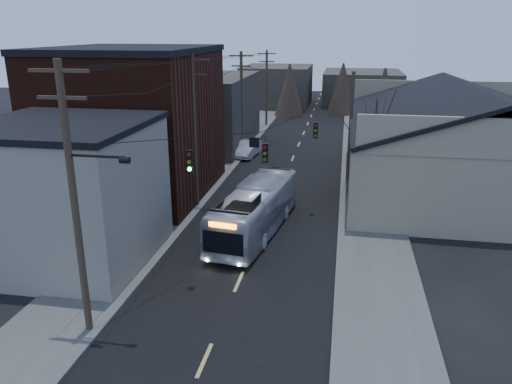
{
  "coord_description": "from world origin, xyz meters",
  "views": [
    {
      "loc": [
        4.51,
        -12.68,
        11.44
      ],
      "look_at": [
        0.0,
        12.62,
        3.0
      ],
      "focal_mm": 35.0,
      "sensor_mm": 36.0,
      "label": 1
    }
  ],
  "objects": [
    {
      "name": "warehouse",
      "position": [
        13.0,
        25.0,
        2.7
      ],
      "size": [
        16.16,
        20.6,
        7.73
      ],
      "color": "gray",
      "rests_on": "ground"
    },
    {
      "name": "building_far_left",
      "position": [
        -6.0,
        65.0,
        3.0
      ],
      "size": [
        10.0,
        12.0,
        6.0
      ],
      "primitive_type": "cube",
      "color": "#312B27",
      "rests_on": "ground"
    },
    {
      "name": "utility_lines",
      "position": [
        -3.11,
        24.14,
        4.95
      ],
      "size": [
        11.24,
        45.28,
        10.5
      ],
      "color": "#382B1E",
      "rests_on": "ground"
    },
    {
      "name": "building_left_far",
      "position": [
        -9.5,
        36.0,
        3.5
      ],
      "size": [
        9.0,
        14.0,
        7.0
      ],
      "primitive_type": "cube",
      "color": "#312B27",
      "rests_on": "ground"
    },
    {
      "name": "parked_car",
      "position": [
        -4.22,
        32.11,
        0.73
      ],
      "size": [
        2.07,
        4.61,
        1.47
      ],
      "primitive_type": "imported",
      "rotation": [
        0.0,
        0.0,
        -0.12
      ],
      "color": "#B0B2B8",
      "rests_on": "ground"
    },
    {
      "name": "building_brick",
      "position": [
        -10.0,
        20.0,
        5.0
      ],
      "size": [
        10.0,
        12.0,
        10.0
      ],
      "primitive_type": "cube",
      "color": "#33130B",
      "rests_on": "ground"
    },
    {
      "name": "bus",
      "position": [
        -0.28,
        14.07,
        1.45
      ],
      "size": [
        3.84,
        10.67,
        2.91
      ],
      "primitive_type": "imported",
      "rotation": [
        0.0,
        0.0,
        3.0
      ],
      "color": "#AEB2BB",
      "rests_on": "ground"
    },
    {
      "name": "sidewalk_left",
      "position": [
        -6.5,
        30.0,
        0.06
      ],
      "size": [
        4.0,
        110.0,
        0.12
      ],
      "primitive_type": "cube",
      "color": "#474744",
      "rests_on": "ground"
    },
    {
      "name": "building_clapboard",
      "position": [
        -9.0,
        9.0,
        3.5
      ],
      "size": [
        8.0,
        8.0,
        7.0
      ],
      "primitive_type": "cube",
      "color": "gray",
      "rests_on": "ground"
    },
    {
      "name": "road_surface",
      "position": [
        0.0,
        30.0,
        0.01
      ],
      "size": [
        9.0,
        110.0,
        0.02
      ],
      "primitive_type": "cube",
      "color": "black",
      "rests_on": "ground"
    },
    {
      "name": "sidewalk_right",
      "position": [
        6.5,
        30.0,
        0.06
      ],
      "size": [
        4.0,
        110.0,
        0.12
      ],
      "primitive_type": "cube",
      "color": "#474744",
      "rests_on": "ground"
    },
    {
      "name": "building_far_right",
      "position": [
        7.0,
        70.0,
        2.5
      ],
      "size": [
        12.0,
        14.0,
        5.0
      ],
      "primitive_type": "cube",
      "color": "#312B27",
      "rests_on": "ground"
    },
    {
      "name": "bare_tree",
      "position": [
        6.5,
        20.0,
        3.6
      ],
      "size": [
        0.4,
        0.4,
        7.2
      ],
      "primitive_type": "cone",
      "color": "black",
      "rests_on": "ground"
    }
  ]
}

